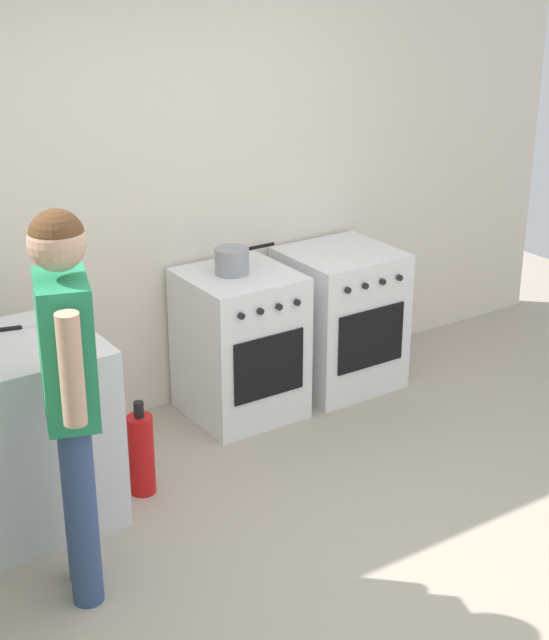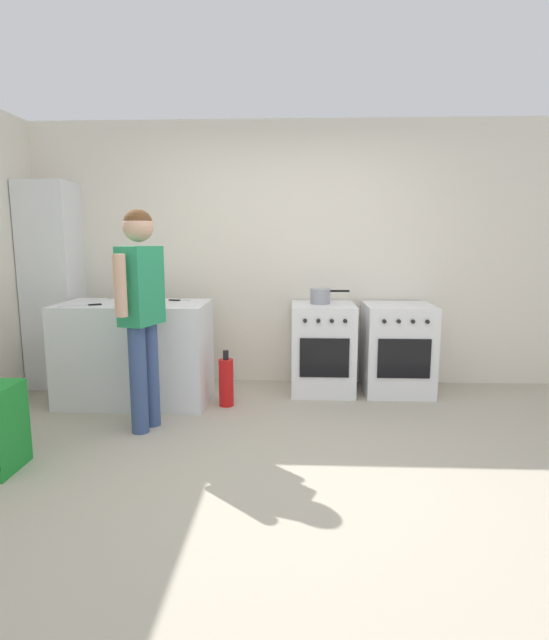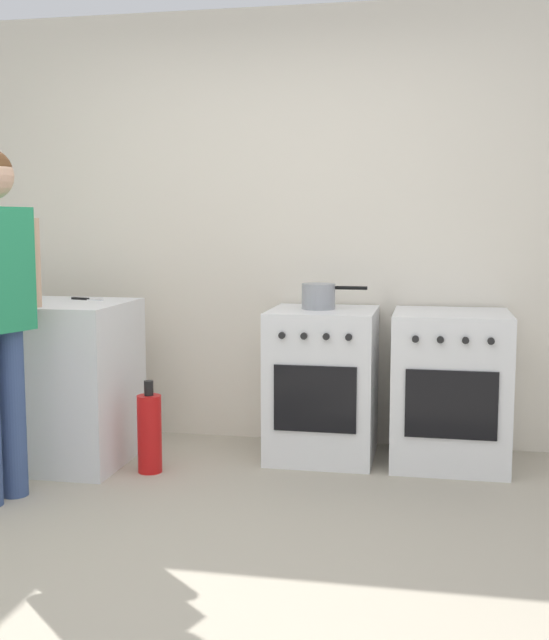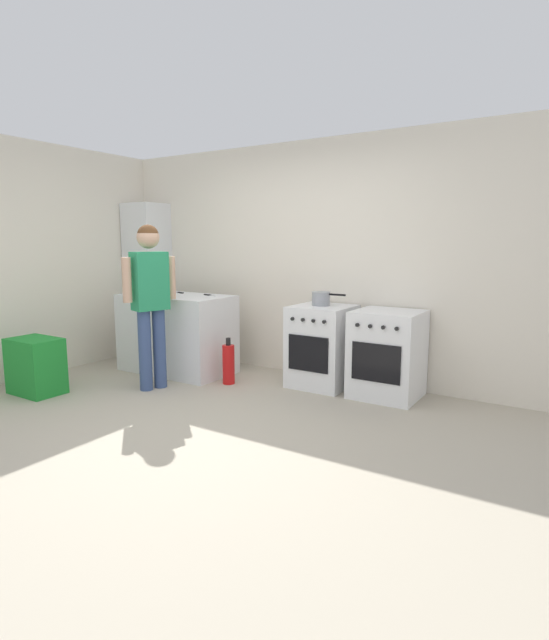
{
  "view_description": "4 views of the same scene",
  "coord_description": "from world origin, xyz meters",
  "views": [
    {
      "loc": [
        -2.31,
        -2.79,
        2.64
      ],
      "look_at": [
        0.02,
        0.73,
        0.93
      ],
      "focal_mm": 55.0,
      "sensor_mm": 36.0,
      "label": 1
    },
    {
      "loc": [
        0.09,
        -3.12,
        1.47
      ],
      "look_at": [
        -0.08,
        0.88,
        0.81
      ],
      "focal_mm": 28.0,
      "sensor_mm": 36.0,
      "label": 2
    },
    {
      "loc": [
        0.95,
        -2.89,
        1.33
      ],
      "look_at": [
        0.2,
        0.93,
        0.86
      ],
      "focal_mm": 45.0,
      "sensor_mm": 36.0,
      "label": 3
    },
    {
      "loc": [
        2.68,
        -3.02,
        1.51
      ],
      "look_at": [
        0.27,
        0.78,
        0.8
      ],
      "focal_mm": 28.0,
      "sensor_mm": 36.0,
      "label": 4
    }
  ],
  "objects": [
    {
      "name": "ground_plane",
      "position": [
        0.0,
        0.0,
        0.0
      ],
      "size": [
        8.0,
        8.0,
        0.0
      ],
      "primitive_type": "plane",
      "color": "#ADA38E"
    },
    {
      "name": "back_wall",
      "position": [
        0.0,
        1.95,
        1.3
      ],
      "size": [
        6.0,
        0.1,
        2.6
      ],
      "primitive_type": "cube",
      "color": "silver",
      "rests_on": "ground"
    },
    {
      "name": "counter_unit",
      "position": [
        -1.35,
        1.2,
        0.45
      ],
      "size": [
        1.3,
        0.7,
        0.9
      ],
      "primitive_type": "cube",
      "color": "silver",
      "rests_on": "ground"
    },
    {
      "name": "oven_left",
      "position": [
        0.35,
        1.58,
        0.43
      ],
      "size": [
        0.59,
        0.62,
        0.85
      ],
      "color": "white",
      "rests_on": "ground"
    },
    {
      "name": "oven_right",
      "position": [
        1.06,
        1.58,
        0.43
      ],
      "size": [
        0.63,
        0.62,
        0.85
      ],
      "color": "white",
      "rests_on": "ground"
    },
    {
      "name": "pot",
      "position": [
        0.32,
        1.6,
        0.92
      ],
      "size": [
        0.37,
        0.19,
        0.14
      ],
      "color": "gray",
      "rests_on": "oven_left"
    },
    {
      "name": "knife_paring",
      "position": [
        -0.99,
        1.36,
        0.91
      ],
      "size": [
        0.21,
        0.07,
        0.01
      ],
      "color": "silver",
      "rests_on": "counter_unit"
    },
    {
      "name": "knife_bread",
      "position": [
        -1.72,
        0.98,
        0.9
      ],
      "size": [
        0.32,
        0.21,
        0.01
      ],
      "color": "silver",
      "rests_on": "counter_unit"
    },
    {
      "name": "knife_chef",
      "position": [
        -1.53,
        1.42,
        0.9
      ],
      "size": [
        0.3,
        0.14,
        0.01
      ],
      "color": "silver",
      "rests_on": "counter_unit"
    },
    {
      "name": "person",
      "position": [
        -1.07,
        0.54,
        1.01
      ],
      "size": [
        0.29,
        0.55,
        1.68
      ],
      "color": "#384C7A",
      "rests_on": "ground"
    },
    {
      "name": "fire_extinguisher",
      "position": [
        -0.52,
        1.1,
        0.22
      ],
      "size": [
        0.13,
        0.13,
        0.5
      ],
      "color": "red",
      "rests_on": "ground"
    },
    {
      "name": "larder_cabinet",
      "position": [
        -2.3,
        1.68,
        1.0
      ],
      "size": [
        0.48,
        0.44,
        2.0
      ],
      "primitive_type": "cube",
      "color": "silver",
      "rests_on": "ground"
    }
  ]
}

